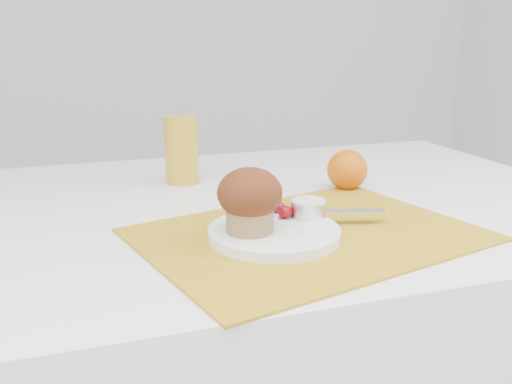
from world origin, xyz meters
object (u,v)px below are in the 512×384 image
object	(u,v)px
juice_glass	(182,150)
muffin	(250,199)
orange	(347,170)
plate	(274,233)

from	to	relation	value
juice_glass	muffin	xyz separation A→B (m)	(0.02, -0.36, 0.00)
muffin	orange	bearing A→B (deg)	39.59
muffin	juice_glass	bearing A→B (deg)	93.50
orange	muffin	world-z (taller)	muffin
juice_glass	muffin	distance (m)	0.36
plate	muffin	bearing A→B (deg)	-179.11
plate	orange	bearing A→B (deg)	43.77
juice_glass	orange	bearing A→B (deg)	-27.61
orange	muffin	bearing A→B (deg)	-140.41
juice_glass	muffin	world-z (taller)	juice_glass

